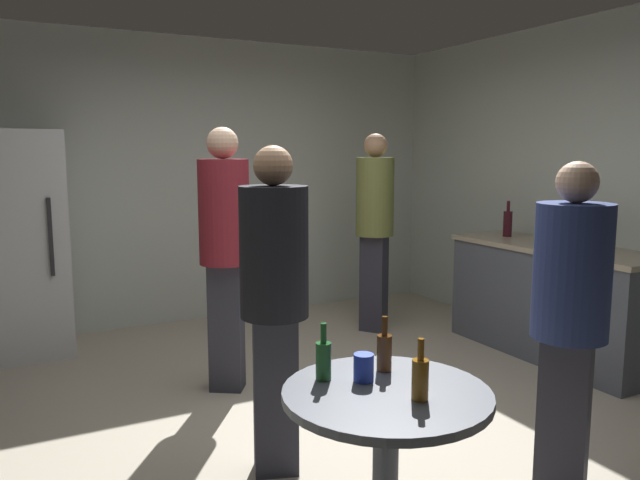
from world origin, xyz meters
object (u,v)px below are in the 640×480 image
wine_bottle_on_counter (508,223)px  person_in_maroon_shirt (225,238)px  plastic_cup_blue (364,368)px  person_in_black_shirt (274,286)px  refrigerator (19,245)px  person_in_olive_shirt (375,216)px  beer_bottle_brown (384,351)px  person_in_navy_shirt (570,307)px  beer_bottle_green (323,359)px  beer_bottle_on_counter (570,236)px  beer_bottle_amber (420,378)px  foreground_table (386,416)px  kettle (587,242)px

wine_bottle_on_counter → person_in_maroon_shirt: person_in_maroon_shirt is taller
plastic_cup_blue → person_in_black_shirt: 0.79m
refrigerator → person_in_olive_shirt: (2.87, -0.73, 0.16)m
plastic_cup_blue → person_in_black_shirt: size_ratio=0.07×
refrigerator → plastic_cup_blue: (1.12, -3.41, -0.11)m
refrigerator → beer_bottle_brown: refrigerator is taller
plastic_cup_blue → person_in_navy_shirt: bearing=-4.3°
plastic_cup_blue → person_in_maroon_shirt: person_in_maroon_shirt is taller
refrigerator → person_in_olive_shirt: bearing=-14.3°
beer_bottle_green → person_in_maroon_shirt: size_ratio=0.13×
beer_bottle_on_counter → beer_bottle_green: (-2.81, -1.24, -0.17)m
person_in_black_shirt → person_in_navy_shirt: person_in_black_shirt is taller
beer_bottle_on_counter → beer_bottle_amber: 3.04m
beer_bottle_green → wine_bottle_on_counter: bearing=34.1°
refrigerator → plastic_cup_blue: size_ratio=16.36×
person_in_navy_shirt → person_in_black_shirt: bearing=-69.6°
wine_bottle_on_counter → beer_bottle_on_counter: 0.67m
refrigerator → wine_bottle_on_counter: size_ratio=5.81×
foreground_table → person_in_black_shirt: (-0.08, 0.89, 0.34)m
refrigerator → plastic_cup_blue: bearing=-71.8°
beer_bottle_brown → person_in_black_shirt: (-0.19, 0.70, 0.15)m
beer_bottle_on_counter → person_in_olive_shirt: size_ratio=0.13×
person_in_olive_shirt → person_in_black_shirt: 2.63m
plastic_cup_blue → person_in_navy_shirt: (1.05, -0.08, 0.14)m
beer_bottle_green → person_in_olive_shirt: 3.21m
kettle → person_in_black_shirt: person_in_black_shirt is taller
refrigerator → person_in_navy_shirt: (2.17, -3.49, 0.03)m
foreground_table → plastic_cup_blue: plastic_cup_blue is taller
beer_bottle_green → person_in_navy_shirt: 1.20m
refrigerator → kettle: (3.73, -2.31, 0.07)m
kettle → person_in_maroon_shirt: person_in_maroon_shirt is taller
foreground_table → plastic_cup_blue: (-0.03, 0.12, 0.16)m
foreground_table → refrigerator: bearing=108.0°
kettle → beer_bottle_green: 2.93m
beer_bottle_green → plastic_cup_blue: beer_bottle_green is taller
person_in_maroon_shirt → beer_bottle_on_counter: bearing=108.9°
beer_bottle_brown → beer_bottle_green: bearing=174.5°
beer_bottle_on_counter → person_in_navy_shirt: (-1.63, -1.40, -0.06)m
wine_bottle_on_counter → person_in_black_shirt: size_ratio=0.19×
refrigerator → person_in_maroon_shirt: bearing=-50.5°
foreground_table → beer_bottle_amber: bearing=-66.0°
wine_bottle_on_counter → person_in_black_shirt: bearing=-155.8°
plastic_cup_blue → beer_bottle_brown: bearing=24.3°
refrigerator → beer_bottle_amber: bearing=-71.8°
kettle → foreground_table: 2.87m
beer_bottle_on_counter → person_in_maroon_shirt: bearing=166.5°
foreground_table → person_in_black_shirt: size_ratio=0.48×
refrigerator → beer_bottle_brown: 3.58m
kettle → plastic_cup_blue: (-2.61, -1.11, -0.18)m
person_in_navy_shirt → beer_bottle_on_counter: bearing=-171.4°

